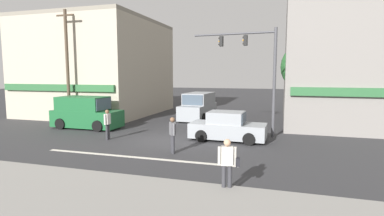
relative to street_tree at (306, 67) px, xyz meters
name	(u,v)px	position (x,y,z in m)	size (l,w,h in m)	color
ground_plane	(166,140)	(-7.60, -7.53, -4.11)	(120.00, 120.00, 0.00)	#333335
lane_marking_stripe	(136,157)	(-7.60, -11.03, -4.11)	(9.00, 0.24, 0.01)	silver
sidewalk_curb	(52,202)	(-7.60, -16.03, -4.03)	(40.00, 5.00, 0.16)	gray
building_left_block	(100,68)	(-17.76, 1.63, 0.08)	(10.32, 11.23, 8.38)	#B7AD99
building_right_corner	(375,61)	(4.73, 1.99, 0.46)	(12.28, 11.60, 9.15)	gray
street_tree	(306,67)	(0.00, 0.00, 0.00)	(3.49, 3.49, 5.87)	#4C3823
utility_pole_near_left	(67,66)	(-16.26, -4.53, 0.09)	(1.40, 0.22, 8.10)	brown
utility_pole_far_right	(319,61)	(0.81, -0.16, 0.42)	(1.40, 0.22, 8.76)	brown
traffic_light_mast	(257,64)	(-2.99, -4.88, 0.06)	(4.88, 0.50, 6.20)	#47474C
van_crossing_center	(198,107)	(-7.96, 0.45, -3.11)	(2.26, 4.70, 2.11)	#999EA3
sedan_crossing_leftbound	(227,127)	(-4.38, -6.48, -3.40)	(4.15, 1.98, 1.58)	#999EA3
van_waiting_far	(86,113)	(-14.15, -5.53, -3.11)	(4.62, 2.08, 2.11)	#1E6033
pedestrian_foreground_with_bag	(228,162)	(-3.09, -13.71, -3.16)	(0.69, 0.32, 1.67)	#333338
pedestrian_mid_crossing	(107,123)	(-10.76, -8.25, -3.16)	(0.24, 0.57, 1.67)	#333338
pedestrian_far_side	(173,133)	(-6.31, -9.93, -3.16)	(0.39, 0.48, 1.67)	#333338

